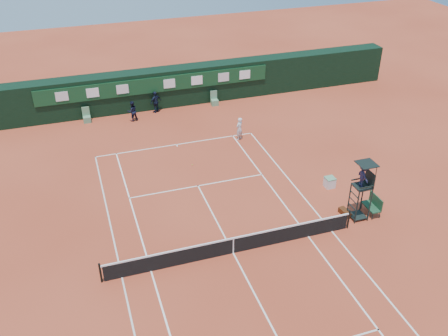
{
  "coord_description": "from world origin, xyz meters",
  "views": [
    {
      "loc": [
        -6.39,
        -17.85,
        16.35
      ],
      "look_at": [
        1.51,
        6.0,
        1.2
      ],
      "focal_mm": 40.0,
      "sensor_mm": 36.0,
      "label": 1
    }
  ],
  "objects_px": {
    "cooler": "(330,182)",
    "player": "(239,129)",
    "tennis_net": "(233,245)",
    "player_bench": "(373,204)",
    "umpire_chair": "(363,180)"
  },
  "relations": [
    {
      "from": "umpire_chair",
      "to": "player_bench",
      "type": "relative_size",
      "value": 2.85
    },
    {
      "from": "tennis_net",
      "to": "player_bench",
      "type": "height_order",
      "value": "same"
    },
    {
      "from": "tennis_net",
      "to": "player",
      "type": "xyz_separation_m",
      "value": [
        4.37,
        11.28,
        0.32
      ]
    },
    {
      "from": "cooler",
      "to": "player",
      "type": "relative_size",
      "value": 0.39
    },
    {
      "from": "tennis_net",
      "to": "cooler",
      "type": "relative_size",
      "value": 20.0
    },
    {
      "from": "tennis_net",
      "to": "player",
      "type": "relative_size",
      "value": 7.8
    },
    {
      "from": "tennis_net",
      "to": "player_bench",
      "type": "bearing_deg",
      "value": 5.17
    },
    {
      "from": "tennis_net",
      "to": "player_bench",
      "type": "relative_size",
      "value": 10.75
    },
    {
      "from": "cooler",
      "to": "player_bench",
      "type": "bearing_deg",
      "value": -72.85
    },
    {
      "from": "umpire_chair",
      "to": "player",
      "type": "relative_size",
      "value": 2.07
    },
    {
      "from": "player",
      "to": "cooler",
      "type": "bearing_deg",
      "value": 78.49
    },
    {
      "from": "umpire_chair",
      "to": "player_bench",
      "type": "bearing_deg",
      "value": 6.8
    },
    {
      "from": "cooler",
      "to": "player",
      "type": "distance_m",
      "value": 8.05
    },
    {
      "from": "player_bench",
      "to": "cooler",
      "type": "relative_size",
      "value": 1.86
    },
    {
      "from": "player",
      "to": "tennis_net",
      "type": "bearing_deg",
      "value": 35.04
    }
  ]
}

